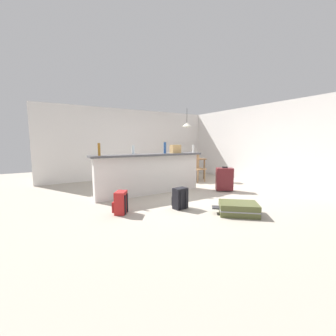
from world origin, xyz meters
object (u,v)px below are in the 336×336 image
dining_table (188,161)px  dining_chair_near_partition (196,166)px  suitcase_upright_maroon (224,179)px  bottle_clear (133,150)px  suitcase_flat_olive (238,208)px  bottle_blue (165,148)px  pendant_lamp (187,125)px  backpack_red (121,203)px  grocery_bag (175,149)px  bottle_amber (99,149)px  backpack_black (180,199)px  bottle_white (193,149)px

dining_table → dining_chair_near_partition: dining_chair_near_partition is taller
suitcase_upright_maroon → dining_table: bearing=82.5°
bottle_clear → suitcase_flat_olive: size_ratio=0.25×
bottle_blue → pendant_lamp: bearing=39.4°
bottle_clear → dining_chair_near_partition: 2.74m
backpack_red → dining_chair_near_partition: bearing=29.3°
pendant_lamp → backpack_red: 4.45m
grocery_bag → dining_table: grocery_bag is taller
bottle_amber → pendant_lamp: (3.41, 1.45, 0.76)m
bottle_clear → dining_chair_near_partition: size_ratio=0.23×
bottle_clear → grocery_bag: (1.20, -0.01, 0.00)m
bottle_amber → backpack_red: bearing=-83.2°
backpack_red → dining_table: bearing=35.6°
bottle_amber → backpack_red: 1.39m
pendant_lamp → grocery_bag: bearing=-135.1°
bottle_amber → backpack_black: size_ratio=0.66×
bottle_white → pendant_lamp: bearing=60.1°
suitcase_flat_olive → dining_table: bearing=67.9°
bottle_amber → bottle_white: 2.56m
suitcase_upright_maroon → backpack_black: bearing=-161.6°
bottle_white → backpack_black: bottle_white is taller
bottle_amber → dining_table: 3.70m
backpack_black → pendant_lamp: bearing=51.8°
dining_table → pendant_lamp: (0.01, 0.08, 1.28)m
dining_table → bottle_blue: bearing=-142.1°
dining_chair_near_partition → pendant_lamp: bearing=87.8°
dining_chair_near_partition → backpack_black: (-2.15, -2.16, -0.31)m
bottle_white → grocery_bag: bearing=168.3°
backpack_black → bottle_amber: bearing=133.4°
backpack_red → bottle_white: bearing=21.4°
backpack_black → suitcase_upright_maroon: size_ratio=0.63×
grocery_bag → dining_chair_near_partition: 1.68m
suitcase_upright_maroon → bottle_white: bearing=131.4°
backpack_red → grocery_bag: bearing=29.1°
backpack_red → backpack_black: size_ratio=1.00×
bottle_blue → bottle_amber: bearing=-179.3°
suitcase_flat_olive → backpack_black: backpack_black is taller
bottle_blue → suitcase_upright_maroon: size_ratio=0.44×
suitcase_upright_maroon → bottle_clear: bearing=161.5°
grocery_bag → suitcase_flat_olive: grocery_bag is taller
bottle_clear → pendant_lamp: (2.58, 1.36, 0.79)m
dining_chair_near_partition → suitcase_upright_maroon: 1.56m
suitcase_upright_maroon → grocery_bag: bearing=145.4°
bottle_white → backpack_red: 2.78m
suitcase_upright_maroon → bottle_blue: bearing=154.2°
bottle_amber → dining_chair_near_partition: bottle_amber is taller
dining_chair_near_partition → backpack_red: (-3.27, -1.83, -0.31)m
bottle_amber → bottle_clear: bottle_amber is taller
bottle_amber → backpack_black: (1.24, -1.31, -0.97)m
pendant_lamp → suitcase_upright_maroon: size_ratio=1.02×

